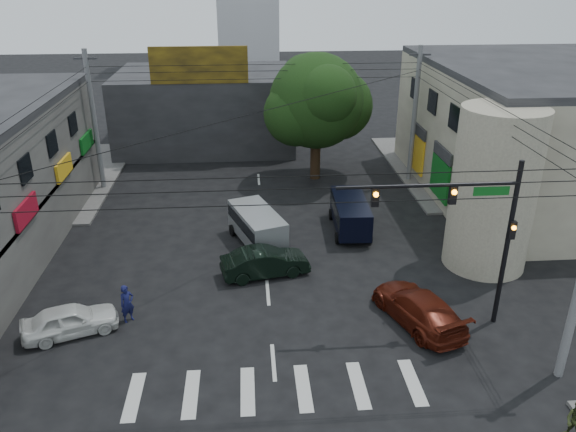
{
  "coord_description": "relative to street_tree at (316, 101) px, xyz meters",
  "views": [
    {
      "loc": [
        -0.75,
        -20.24,
        13.92
      ],
      "look_at": [
        1.09,
        4.0,
        2.96
      ],
      "focal_mm": 35.0,
      "sensor_mm": 36.0,
      "label": 1
    }
  ],
  "objects": [
    {
      "name": "ground",
      "position": [
        -4.0,
        -17.0,
        -5.47
      ],
      "size": [
        160.0,
        160.0,
        0.0
      ],
      "primitive_type": "plane",
      "color": "black",
      "rests_on": "ground"
    },
    {
      "name": "dark_sedan",
      "position": [
        -4.05,
        -13.35,
        -4.77
      ],
      "size": [
        3.23,
        4.86,
        1.4
      ],
      "primitive_type": "imported",
      "rotation": [
        0.0,
        0.0,
        1.78
      ],
      "color": "black",
      "rests_on": "ground"
    },
    {
      "name": "traffic_gantry",
      "position": [
        3.82,
        -18.0,
        -0.64
      ],
      "size": [
        7.1,
        0.35,
        7.2
      ],
      "color": "black",
      "rests_on": "ground"
    },
    {
      "name": "navy_van",
      "position": [
        0.94,
        -8.71,
        -4.54
      ],
      "size": [
        4.79,
        2.13,
        1.86
      ],
      "primitive_type": null,
      "rotation": [
        0.0,
        0.0,
        1.53
      ],
      "color": "black",
      "rests_on": "ground"
    },
    {
      "name": "building_right",
      "position": [
        14.0,
        -4.0,
        -1.47
      ],
      "size": [
        14.0,
        18.0,
        8.0
      ],
      "primitive_type": "cube",
      "color": "gray",
      "rests_on": "ground"
    },
    {
      "name": "street_tree",
      "position": [
        0.0,
        0.0,
        0.0
      ],
      "size": [
        6.4,
        6.4,
        8.7
      ],
      "color": "black",
      "rests_on": "ground"
    },
    {
      "name": "building_far",
      "position": [
        -8.0,
        9.0,
        -2.47
      ],
      "size": [
        14.0,
        10.0,
        6.0
      ],
      "primitive_type": "cube",
      "color": "#232326",
      "rests_on": "ground"
    },
    {
      "name": "sidewalk_far_right",
      "position": [
        14.0,
        1.0,
        -5.4
      ],
      "size": [
        16.0,
        16.0,
        0.15
      ],
      "primitive_type": "cube",
      "color": "#514F4C",
      "rests_on": "ground"
    },
    {
      "name": "sidewalk_far_left",
      "position": [
        -22.0,
        1.0,
        -5.4
      ],
      "size": [
        16.0,
        16.0,
        0.15
      ],
      "primitive_type": "cube",
      "color": "#514F4C",
      "rests_on": "ground"
    },
    {
      "name": "utility_pole_far_left",
      "position": [
        -14.5,
        -1.0,
        -0.87
      ],
      "size": [
        0.32,
        0.32,
        9.2
      ],
      "primitive_type": "cylinder",
      "color": "#59595B",
      "rests_on": "ground"
    },
    {
      "name": "utility_pole_far_right",
      "position": [
        6.5,
        -1.0,
        -0.87
      ],
      "size": [
        0.32,
        0.32,
        9.2
      ],
      "primitive_type": "cylinder",
      "color": "#59595B",
      "rests_on": "ground"
    },
    {
      "name": "maroon_sedan",
      "position": [
        2.22,
        -17.8,
        -4.75
      ],
      "size": [
        5.14,
        6.23,
        1.44
      ],
      "primitive_type": "imported",
      "rotation": [
        0.0,
        0.0,
        3.48
      ],
      "color": "#4B150A",
      "rests_on": "ground"
    },
    {
      "name": "silver_minivan",
      "position": [
        -4.34,
        -9.96,
        -4.53
      ],
      "size": [
        5.54,
        4.56,
        1.9
      ],
      "primitive_type": null,
      "rotation": [
        0.0,
        0.0,
        1.9
      ],
      "color": "gray",
      "rests_on": "ground"
    },
    {
      "name": "billboard",
      "position": [
        -8.0,
        4.1,
        1.83
      ],
      "size": [
        7.0,
        0.3,
        2.6
      ],
      "primitive_type": "cube",
      "color": "olive",
      "rests_on": "building_far"
    },
    {
      "name": "corner_column",
      "position": [
        7.0,
        -13.0,
        -1.47
      ],
      "size": [
        4.0,
        4.0,
        8.0
      ],
      "primitive_type": "cylinder",
      "color": "gray",
      "rests_on": "ground"
    },
    {
      "name": "white_compact",
      "position": [
        -12.17,
        -17.51,
        -4.83
      ],
      "size": [
        3.96,
        4.77,
        1.29
      ],
      "primitive_type": "imported",
      "rotation": [
        0.0,
        0.0,
        1.92
      ],
      "color": "silver",
      "rests_on": "ground"
    },
    {
      "name": "traffic_officer",
      "position": [
        -10.0,
        -16.76,
        -4.63
      ],
      "size": [
        1.01,
        1.01,
        1.7
      ],
      "primitive_type": "imported",
      "rotation": [
        0.0,
        0.0,
        0.68
      ],
      "color": "#131542",
      "rests_on": "ground"
    }
  ]
}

